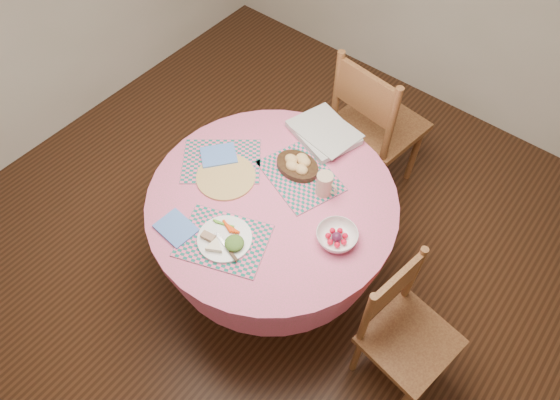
{
  "coord_description": "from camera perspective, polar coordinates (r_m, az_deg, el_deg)",
  "views": [
    {
      "loc": [
        0.94,
        -1.09,
        2.71
      ],
      "look_at": [
        0.05,
        0.0,
        0.78
      ],
      "focal_mm": 32.0,
      "sensor_mm": 36.0,
      "label": 1
    }
  ],
  "objects": [
    {
      "name": "placemat_back",
      "position": [
        2.52,
        2.36,
        2.8
      ],
      "size": [
        0.48,
        0.42,
        0.01
      ],
      "primitive_type": "cube",
      "rotation": [
        0.0,
        0.0,
        -0.34
      ],
      "color": "#116155",
      "rests_on": "dining_table"
    },
    {
      "name": "fruit_bowl",
      "position": [
        2.29,
        6.51,
        -4.19
      ],
      "size": [
        0.2,
        0.2,
        0.06
      ],
      "rotation": [
        0.0,
        0.0,
        -0.07
      ],
      "color": "white",
      "rests_on": "dining_table"
    },
    {
      "name": "dining_table",
      "position": [
        2.59,
        -0.86,
        -2.36
      ],
      "size": [
        1.24,
        1.24,
        0.75
      ],
      "color": "#C85D75",
      "rests_on": "ground"
    },
    {
      "name": "wicker_trivet",
      "position": [
        2.52,
        -6.2,
        2.67
      ],
      "size": [
        0.3,
        0.3,
        0.01
      ],
      "primitive_type": "cylinder",
      "color": "#AD8D4B",
      "rests_on": "dining_table"
    },
    {
      "name": "chair_right",
      "position": [
        2.5,
        13.93,
        -14.27
      ],
      "size": [
        0.44,
        0.45,
        0.86
      ],
      "rotation": [
        0.0,
        0.0,
        1.41
      ],
      "color": "brown",
      "rests_on": "ground"
    },
    {
      "name": "room_envelope",
      "position": [
        1.75,
        -1.35,
        19.19
      ],
      "size": [
        4.01,
        4.01,
        2.71
      ],
      "color": "silver",
      "rests_on": "ground"
    },
    {
      "name": "chair_back",
      "position": [
        3.11,
        10.68,
        8.54
      ],
      "size": [
        0.54,
        0.52,
        1.04
      ],
      "rotation": [
        0.0,
        0.0,
        3.01
      ],
      "color": "brown",
      "rests_on": "ground"
    },
    {
      "name": "napkin_far",
      "position": [
        2.61,
        -7.02,
        5.08
      ],
      "size": [
        0.22,
        0.23,
        0.01
      ],
      "primitive_type": "cube",
      "rotation": [
        0.0,
        0.0,
        0.9
      ],
      "color": "#4F79CC",
      "rests_on": "placemat_left"
    },
    {
      "name": "placemat_left",
      "position": [
        2.6,
        -6.69,
        4.44
      ],
      "size": [
        0.5,
        0.48,
        0.01
      ],
      "primitive_type": "cube",
      "rotation": [
        0.0,
        0.0,
        0.68
      ],
      "color": "#116155",
      "rests_on": "dining_table"
    },
    {
      "name": "dinner_plate",
      "position": [
        2.29,
        -6.32,
        -4.52
      ],
      "size": [
        0.25,
        0.25,
        0.05
      ],
      "rotation": [
        0.0,
        0.0,
        0.18
      ],
      "color": "white",
      "rests_on": "placemat_front"
    },
    {
      "name": "placemat_front",
      "position": [
        2.31,
        -6.49,
        -4.61
      ],
      "size": [
        0.48,
        0.42,
        0.01
      ],
      "primitive_type": "cube",
      "rotation": [
        0.0,
        0.0,
        0.37
      ],
      "color": "#116155",
      "rests_on": "dining_table"
    },
    {
      "name": "latte_mug",
      "position": [
        2.41,
        5.14,
        1.8
      ],
      "size": [
        0.12,
        0.08,
        0.13
      ],
      "color": "tan",
      "rests_on": "placemat_back"
    },
    {
      "name": "newspaper_stack",
      "position": [
        2.69,
        5.06,
        7.71
      ],
      "size": [
        0.41,
        0.36,
        0.04
      ],
      "rotation": [
        0.0,
        0.0,
        -0.31
      ],
      "color": "silver",
      "rests_on": "dining_table"
    },
    {
      "name": "ground",
      "position": [
        3.07,
        -0.73,
        -8.12
      ],
      "size": [
        4.0,
        4.0,
        0.0
      ],
      "primitive_type": "plane",
      "color": "#331C0F",
      "rests_on": "ground"
    },
    {
      "name": "napkin_near",
      "position": [
        2.38,
        -11.78,
        -3.17
      ],
      "size": [
        0.19,
        0.15,
        0.01
      ],
      "primitive_type": "cube",
      "rotation": [
        0.0,
        0.0,
        -0.08
      ],
      "color": "#4F79CC",
      "rests_on": "dining_table"
    },
    {
      "name": "bread_bowl",
      "position": [
        2.52,
        2.04,
        4.08
      ],
      "size": [
        0.23,
        0.23,
        0.08
      ],
      "color": "black",
      "rests_on": "placemat_back"
    }
  ]
}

